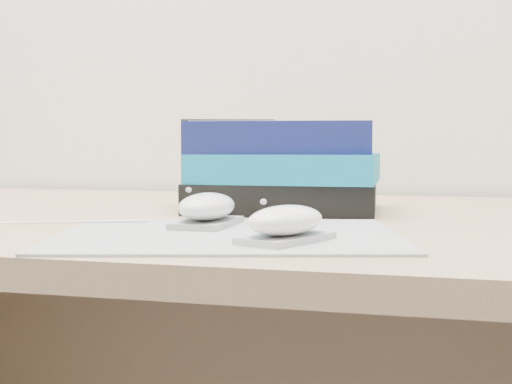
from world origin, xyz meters
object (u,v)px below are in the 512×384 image
(book_stack, at_px, (285,167))
(mouse_front, at_px, (286,223))
(desk, at_px, (323,375))
(mouse_rear, at_px, (207,209))
(pouch, at_px, (228,165))

(book_stack, bearing_deg, mouse_front, -77.53)
(desk, xyz_separation_m, book_stack, (-0.06, 0.00, 0.30))
(mouse_rear, height_order, pouch, pouch)
(desk, relative_size, mouse_front, 14.57)
(desk, height_order, book_stack, book_stack)
(desk, bearing_deg, book_stack, 179.16)
(mouse_rear, height_order, mouse_front, mouse_rear)
(desk, xyz_separation_m, mouse_rear, (-0.10, -0.23, 0.26))
(desk, distance_m, mouse_rear, 0.36)
(desk, relative_size, mouse_rear, 15.25)
(desk, distance_m, book_stack, 0.30)
(desk, height_order, mouse_rear, mouse_rear)
(mouse_rear, distance_m, book_stack, 0.23)
(mouse_rear, bearing_deg, pouch, 101.59)
(mouse_rear, relative_size, book_stack, 0.38)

